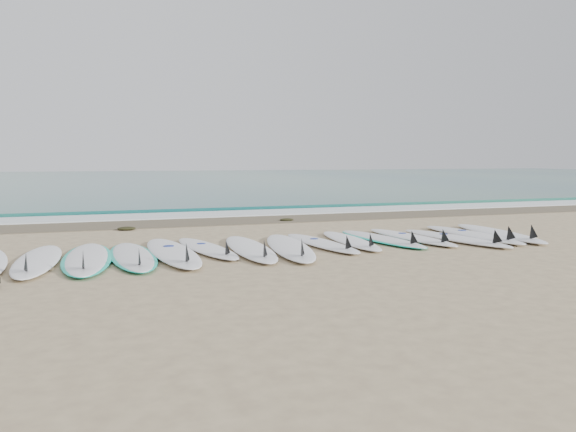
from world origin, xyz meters
name	(u,v)px	position (x,y,z in m)	size (l,w,h in m)	color
ground	(285,248)	(0.00, 0.00, 0.00)	(120.00, 120.00, 0.00)	tan
ocean	(135,179)	(0.00, 32.50, 0.01)	(120.00, 55.00, 0.03)	#20635A
wet_sand_band	(226,221)	(0.00, 4.10, 0.01)	(120.00, 1.80, 0.01)	brown
foam_band	(214,214)	(0.00, 5.50, 0.02)	(120.00, 1.40, 0.04)	silver
wave_crest	(202,208)	(0.00, 7.00, 0.05)	(120.00, 1.00, 0.10)	#20635A
surfboard_1	(37,260)	(-3.55, -0.22, 0.06)	(0.66, 2.65, 0.34)	white
surfboard_2	(87,258)	(-2.93, -0.22, 0.05)	(0.74, 2.73, 0.34)	white
surfboard_3	(133,256)	(-2.33, -0.24, 0.05)	(0.68, 2.55, 0.32)	white
surfboard_4	(173,252)	(-1.76, -0.17, 0.06)	(0.73, 2.88, 0.36)	white
surfboard_5	(208,248)	(-1.21, 0.09, 0.05)	(0.83, 2.40, 0.30)	white
surfboard_6	(251,248)	(-0.62, -0.18, 0.06)	(0.72, 2.72, 0.34)	white
surfboard_7	(290,247)	(-0.02, -0.28, 0.06)	(1.05, 2.87, 0.36)	white
surfboard_8	(323,243)	(0.63, 0.00, 0.05)	(0.69, 2.38, 0.30)	white
surfboard_9	(351,240)	(1.19, 0.10, 0.05)	(0.66, 2.38, 0.30)	white
surfboard_10	(382,239)	(1.79, 0.15, 0.04)	(0.82, 2.42, 0.30)	white
surfboard_11	(413,237)	(2.36, 0.11, 0.05)	(0.70, 2.44, 0.31)	white
surfboard_12	(457,238)	(3.00, -0.24, 0.06)	(0.88, 2.55, 0.32)	white
surfboard_13	(474,234)	(3.55, 0.03, 0.06)	(0.58, 2.66, 0.34)	white
surfboard_14	(500,233)	(4.11, 0.01, 0.06)	(0.95, 2.81, 0.35)	white
seaweed_near	(127,228)	(-2.22, 3.13, 0.03)	(0.35, 0.28, 0.07)	black
seaweed_far	(287,220)	(1.28, 3.65, 0.03)	(0.32, 0.25, 0.06)	black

